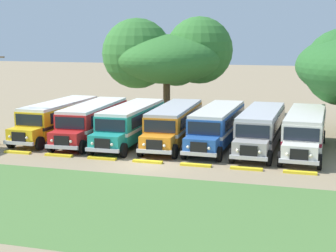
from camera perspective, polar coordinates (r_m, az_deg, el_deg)
ground_plane at (r=32.80m, az=-2.59°, el=-4.35°), size 220.00×220.00×0.00m
foreground_grass_strip at (r=25.69m, az=-8.32°, el=-8.59°), size 80.00×11.03×0.01m
parked_bus_slot_0 at (r=42.42m, az=-12.14°, el=0.95°), size 2.89×10.86×2.82m
parked_bus_slot_1 at (r=40.71m, az=-8.42°, el=0.69°), size 3.09×10.89×2.82m
parked_bus_slot_2 at (r=39.39m, az=-4.14°, el=0.45°), size 2.74×10.85×2.82m
parked_bus_slot_3 at (r=38.94m, az=0.70°, el=0.36°), size 3.00×10.88×2.82m
parked_bus_slot_4 at (r=38.33m, az=5.51°, el=0.16°), size 2.89×10.86×2.82m
parked_bus_slot_5 at (r=37.73m, az=10.35°, el=-0.12°), size 2.93×10.87×2.82m
parked_bus_slot_6 at (r=37.39m, az=15.08°, el=-0.40°), size 3.01×10.88×2.82m
curb_wheelstop_0 at (r=37.38m, az=-16.48°, el=-2.83°), size 2.00×0.36×0.15m
curb_wheelstop_1 at (r=35.78m, az=-12.12°, el=-3.21°), size 2.00×0.36×0.15m
curb_wheelstop_2 at (r=34.41m, az=-7.38°, el=-3.60°), size 2.00×0.36×0.15m
curb_wheelstop_3 at (r=33.29m, az=-2.29°, el=-3.99°), size 2.00×0.36×0.15m
curb_wheelstop_4 at (r=32.45m, az=3.12°, el=-4.38°), size 2.00×0.36×0.15m
curb_wheelstop_5 at (r=31.91m, az=8.77°, el=-4.73°), size 2.00×0.36×0.15m
curb_wheelstop_6 at (r=31.70m, az=14.56°, el=-5.05°), size 2.00×0.36×0.15m
broad_shade_tree at (r=51.85m, az=-0.02°, el=7.84°), size 12.74×11.91×10.03m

